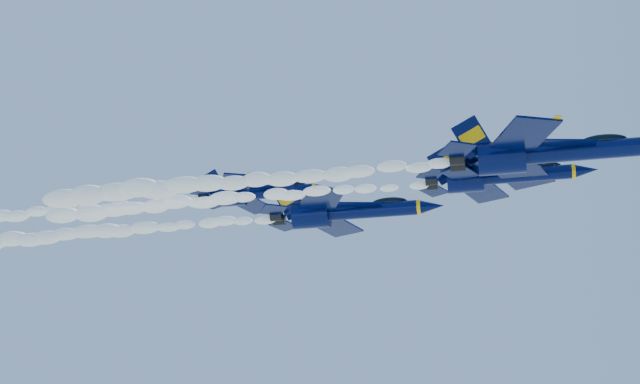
% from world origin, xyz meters
% --- Properties ---
extents(jet_lead, '(18.35, 15.05, 6.82)m').
position_xyz_m(jet_lead, '(15.51, -10.36, 149.75)').
color(jet_lead, '#020833').
extents(smoke_trail_jet_lead, '(36.76, 2.04, 1.84)m').
position_xyz_m(smoke_trail_jet_lead, '(-10.72, -10.36, 149.34)').
color(smoke_trail_jet_lead, white).
extents(jet_second, '(15.08, 12.37, 5.60)m').
position_xyz_m(jet_second, '(11.66, -5.31, 150.09)').
color(jet_second, '#020833').
extents(smoke_trail_jet_second, '(36.76, 1.68, 1.51)m').
position_xyz_m(smoke_trail_jet_second, '(-13.17, -5.31, 149.71)').
color(smoke_trail_jet_second, white).
extents(jet_third, '(18.23, 14.95, 6.77)m').
position_xyz_m(jet_third, '(-4.22, 6.09, 152.11)').
color(jet_third, '#020833').
extents(smoke_trail_jet_third, '(36.76, 2.03, 1.83)m').
position_xyz_m(smoke_trail_jet_third, '(-30.39, 6.09, 151.69)').
color(smoke_trail_jet_third, white).
extents(jet_fourth, '(16.03, 13.15, 5.96)m').
position_xyz_m(jet_fourth, '(-15.81, 13.30, 158.00)').
color(jet_fourth, '#020833').
extents(smoke_trail_jet_fourth, '(36.76, 1.79, 1.61)m').
position_xyz_m(smoke_trail_jet_fourth, '(-41.04, 13.30, 157.60)').
color(smoke_trail_jet_fourth, white).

